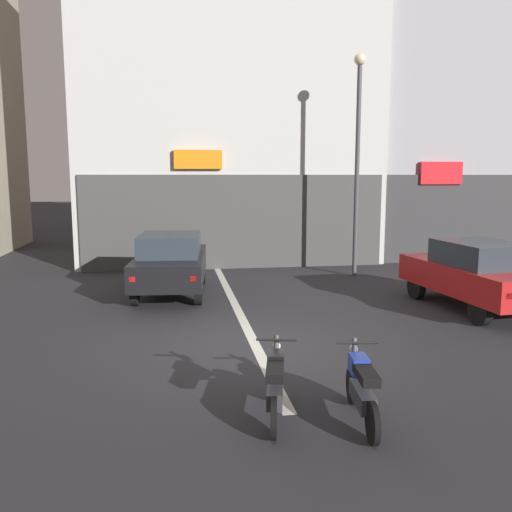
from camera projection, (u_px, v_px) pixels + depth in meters
name	position (u px, v px, depth m)	size (l,w,h in m)	color
ground_plane	(255.00, 345.00, 10.07)	(120.00, 120.00, 0.00)	#2B2B30
lane_centre_line	(224.00, 283.00, 15.93)	(0.20, 18.00, 0.01)	silver
building_mid_block	(223.00, 95.00, 21.73)	(10.76, 8.70, 12.85)	silver
building_far_right	(434.00, 65.00, 22.92)	(9.37, 8.15, 15.74)	#9E9EA3
car_black_crossing_near	(171.00, 262.00, 14.33)	(2.12, 4.24, 1.64)	black
car_red_parked_kerbside	(476.00, 273.00, 12.68)	(2.09, 4.23, 1.64)	black
street_lamp	(358.00, 144.00, 16.49)	(0.36, 0.36, 6.82)	#47474C
motorcycle_black_row_leftmost	(275.00, 384.00, 7.02)	(0.57, 1.65, 0.98)	black
motorcycle_blue_row_left_mid	(362.00, 388.00, 6.89)	(0.55, 1.67, 0.98)	black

